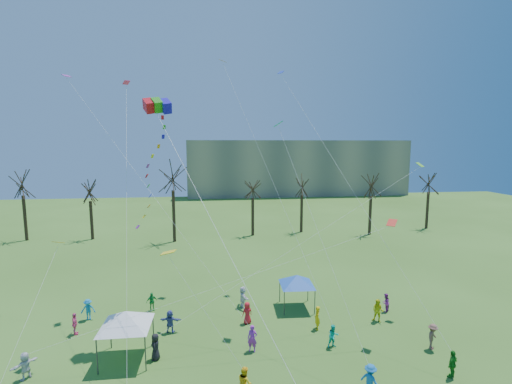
{
  "coord_description": "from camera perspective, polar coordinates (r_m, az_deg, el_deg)",
  "views": [
    {
      "loc": [
        -1.64,
        -16.38,
        13.87
      ],
      "look_at": [
        1.0,
        5.0,
        11.0
      ],
      "focal_mm": 25.0,
      "sensor_mm": 36.0,
      "label": 1
    }
  ],
  "objects": [
    {
      "name": "bare_tree_row",
      "position": [
        53.49,
        -4.52,
        0.36
      ],
      "size": [
        67.98,
        9.51,
        11.63
      ],
      "color": "black",
      "rests_on": "ground"
    },
    {
      "name": "distant_building",
      "position": [
        101.38,
        6.48,
        3.94
      ],
      "size": [
        60.0,
        14.0,
        15.0
      ],
      "primitive_type": "cube",
      "color": "gray",
      "rests_on": "ground"
    },
    {
      "name": "big_box_kite",
      "position": [
        24.98,
        -15.69,
        2.83
      ],
      "size": [
        5.12,
        8.05,
        21.28
      ],
      "color": "red",
      "rests_on": "ground"
    },
    {
      "name": "canopy_tent_white",
      "position": [
        25.67,
        -20.11,
        -18.48
      ],
      "size": [
        4.39,
        4.39,
        3.29
      ],
      "color": "#3F3F44",
      "rests_on": "ground"
    },
    {
      "name": "canopy_tent_blue",
      "position": [
        31.29,
        6.56,
        -13.81
      ],
      "size": [
        3.9,
        3.9,
        2.92
      ],
      "color": "#3F3F44",
      "rests_on": "ground"
    },
    {
      "name": "small_kites_aloft",
      "position": [
        27.34,
        -3.99,
        5.89
      ],
      "size": [
        30.24,
        18.07,
        32.05
      ],
      "color": "#F7B30D",
      "rests_on": "ground"
    },
    {
      "name": "festival_crowd",
      "position": [
        26.59,
        -2.3,
        -21.69
      ],
      "size": [
        27.3,
        13.79,
        1.85
      ],
      "color": "red",
      "rests_on": "ground"
    }
  ]
}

